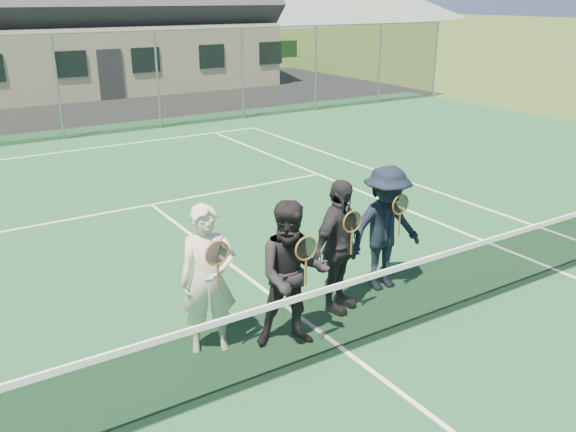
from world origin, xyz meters
The scene contains 9 objects.
ground centered at (0.00, 20.00, 0.00)m, with size 220.00×220.00×0.00m, color #334B1B.
court_surface centered at (0.00, 0.00, 0.01)m, with size 30.00×30.00×0.02m, color #1C4C2B.
court_markings centered at (0.00, 0.00, 0.02)m, with size 11.03×23.83×0.01m.
tennis_net centered at (0.00, 0.00, 0.54)m, with size 11.68×0.08×1.10m.
perimeter_fence centered at (0.00, 13.50, 1.52)m, with size 30.07×0.07×3.02m.
player_a centered at (-1.30, 0.95, 0.92)m, with size 0.77×0.64×1.80m.
player_b centered at (-0.41, 0.54, 0.92)m, with size 1.07×0.97×1.80m.
player_c centered at (0.55, 0.93, 0.92)m, with size 1.14×0.79×1.80m.
player_d centered at (1.50, 1.10, 0.92)m, with size 1.20×0.74×1.80m.
Camera 1 is at (-3.93, -4.86, 3.98)m, focal length 38.00 mm.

